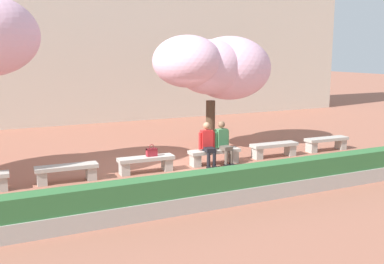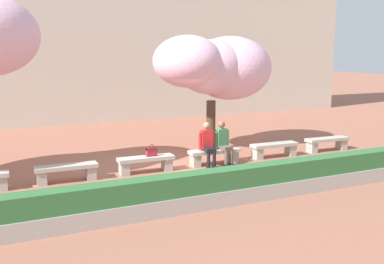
{
  "view_description": "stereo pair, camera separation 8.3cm",
  "coord_description": "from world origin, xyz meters",
  "px_view_note": "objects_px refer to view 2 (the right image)",
  "views": [
    {
      "loc": [
        -5.19,
        -11.51,
        3.33
      ],
      "look_at": [
        0.43,
        0.2,
        1.0
      ],
      "focal_mm": 42.0,
      "sensor_mm": 36.0,
      "label": 1
    },
    {
      "loc": [
        -5.11,
        -11.55,
        3.33
      ],
      "look_at": [
        0.43,
        0.2,
        1.0
      ],
      "focal_mm": 42.0,
      "sensor_mm": 36.0,
      "label": 2
    }
  ],
  "objects_px": {
    "stone_bench_near_west": "(67,171)",
    "cherry_tree_main": "(215,66)",
    "stone_bench_near_east": "(214,155)",
    "stone_bench_east_end": "(274,148)",
    "stone_bench_far_east": "(327,142)",
    "stone_bench_center": "(146,162)",
    "person_seated_right": "(223,141)",
    "person_seated_left": "(208,142)",
    "handbag": "(152,152)"
  },
  "relations": [
    {
      "from": "stone_bench_near_west",
      "to": "cherry_tree_main",
      "type": "bearing_deg",
      "value": 19.96
    },
    {
      "from": "stone_bench_near_east",
      "to": "stone_bench_east_end",
      "type": "height_order",
      "value": "same"
    },
    {
      "from": "stone_bench_east_end",
      "to": "stone_bench_far_east",
      "type": "distance_m",
      "value": 2.17
    },
    {
      "from": "stone_bench_center",
      "to": "stone_bench_near_east",
      "type": "xyz_separation_m",
      "value": [
        2.17,
        0.0,
        0.0
      ]
    },
    {
      "from": "person_seated_right",
      "to": "cherry_tree_main",
      "type": "relative_size",
      "value": 0.3
    },
    {
      "from": "stone_bench_far_east",
      "to": "person_seated_left",
      "type": "relative_size",
      "value": 1.24
    },
    {
      "from": "stone_bench_east_end",
      "to": "stone_bench_near_east",
      "type": "bearing_deg",
      "value": 180.0
    },
    {
      "from": "stone_bench_near_west",
      "to": "handbag",
      "type": "xyz_separation_m",
      "value": [
        2.34,
        0.0,
        0.28
      ]
    },
    {
      "from": "stone_bench_near_east",
      "to": "stone_bench_far_east",
      "type": "distance_m",
      "value": 4.34
    },
    {
      "from": "stone_bench_near_east",
      "to": "stone_bench_east_end",
      "type": "relative_size",
      "value": 1.0
    },
    {
      "from": "stone_bench_near_west",
      "to": "stone_bench_near_east",
      "type": "bearing_deg",
      "value": 0.0
    },
    {
      "from": "stone_bench_near_west",
      "to": "person_seated_left",
      "type": "bearing_deg",
      "value": -0.75
    },
    {
      "from": "stone_bench_near_east",
      "to": "person_seated_left",
      "type": "height_order",
      "value": "person_seated_left"
    },
    {
      "from": "handbag",
      "to": "stone_bench_east_end",
      "type": "bearing_deg",
      "value": -0.02
    },
    {
      "from": "stone_bench_center",
      "to": "person_seated_left",
      "type": "relative_size",
      "value": 1.24
    },
    {
      "from": "cherry_tree_main",
      "to": "stone_bench_near_west",
      "type": "bearing_deg",
      "value": -160.04
    },
    {
      "from": "stone_bench_center",
      "to": "handbag",
      "type": "xyz_separation_m",
      "value": [
        0.17,
        0.0,
        0.28
      ]
    },
    {
      "from": "stone_bench_near_east",
      "to": "stone_bench_center",
      "type": "bearing_deg",
      "value": 180.0
    },
    {
      "from": "person_seated_right",
      "to": "stone_bench_near_west",
      "type": "bearing_deg",
      "value": 179.34
    },
    {
      "from": "stone_bench_near_west",
      "to": "handbag",
      "type": "bearing_deg",
      "value": 0.03
    },
    {
      "from": "person_seated_left",
      "to": "cherry_tree_main",
      "type": "height_order",
      "value": "cherry_tree_main"
    },
    {
      "from": "handbag",
      "to": "stone_bench_far_east",
      "type": "bearing_deg",
      "value": -0.01
    },
    {
      "from": "stone_bench_east_end",
      "to": "stone_bench_near_west",
      "type": "bearing_deg",
      "value": 180.0
    },
    {
      "from": "stone_bench_near_west",
      "to": "stone_bench_far_east",
      "type": "height_order",
      "value": "same"
    },
    {
      "from": "stone_bench_far_east",
      "to": "handbag",
      "type": "xyz_separation_m",
      "value": [
        -6.33,
        0.0,
        0.28
      ]
    },
    {
      "from": "handbag",
      "to": "person_seated_left",
      "type": "bearing_deg",
      "value": -1.8
    },
    {
      "from": "person_seated_left",
      "to": "person_seated_right",
      "type": "relative_size",
      "value": 1.0
    },
    {
      "from": "stone_bench_center",
      "to": "stone_bench_near_east",
      "type": "distance_m",
      "value": 2.17
    },
    {
      "from": "person_seated_right",
      "to": "cherry_tree_main",
      "type": "height_order",
      "value": "cherry_tree_main"
    },
    {
      "from": "stone_bench_near_west",
      "to": "stone_bench_far_east",
      "type": "xyz_separation_m",
      "value": [
        8.67,
        0.0,
        0.0
      ]
    },
    {
      "from": "stone_bench_center",
      "to": "stone_bench_east_end",
      "type": "xyz_separation_m",
      "value": [
        4.34,
        0.0,
        0.0
      ]
    },
    {
      "from": "stone_bench_center",
      "to": "cherry_tree_main",
      "type": "height_order",
      "value": "cherry_tree_main"
    },
    {
      "from": "stone_bench_near_east",
      "to": "person_seated_right",
      "type": "bearing_deg",
      "value": -11.64
    },
    {
      "from": "handbag",
      "to": "stone_bench_near_east",
      "type": "bearing_deg",
      "value": -0.04
    },
    {
      "from": "person_seated_right",
      "to": "cherry_tree_main",
      "type": "xyz_separation_m",
      "value": [
        0.77,
        2.0,
        2.14
      ]
    },
    {
      "from": "stone_bench_near_west",
      "to": "stone_bench_east_end",
      "type": "bearing_deg",
      "value": 0.0
    },
    {
      "from": "person_seated_left",
      "to": "stone_bench_center",
      "type": "bearing_deg",
      "value": 178.4
    },
    {
      "from": "person_seated_right",
      "to": "stone_bench_east_end",
      "type": "bearing_deg",
      "value": 1.6
    },
    {
      "from": "stone_bench_east_end",
      "to": "stone_bench_far_east",
      "type": "height_order",
      "value": "same"
    },
    {
      "from": "stone_bench_near_east",
      "to": "handbag",
      "type": "xyz_separation_m",
      "value": [
        -2.0,
        0.0,
        0.28
      ]
    },
    {
      "from": "stone_bench_near_west",
      "to": "handbag",
      "type": "relative_size",
      "value": 4.72
    },
    {
      "from": "person_seated_left",
      "to": "cherry_tree_main",
      "type": "distance_m",
      "value": 3.2
    },
    {
      "from": "stone_bench_far_east",
      "to": "cherry_tree_main",
      "type": "xyz_separation_m",
      "value": [
        -3.31,
        1.95,
        2.54
      ]
    },
    {
      "from": "handbag",
      "to": "cherry_tree_main",
      "type": "xyz_separation_m",
      "value": [
        3.03,
        1.95,
        2.26
      ]
    },
    {
      "from": "stone_bench_far_east",
      "to": "person_seated_left",
      "type": "xyz_separation_m",
      "value": [
        -4.6,
        -0.05,
        0.4
      ]
    },
    {
      "from": "stone_bench_near_east",
      "to": "person_seated_right",
      "type": "xyz_separation_m",
      "value": [
        0.26,
        -0.05,
        0.4
      ]
    },
    {
      "from": "stone_bench_center",
      "to": "person_seated_right",
      "type": "xyz_separation_m",
      "value": [
        2.43,
        -0.05,
        0.4
      ]
    },
    {
      "from": "person_seated_left",
      "to": "person_seated_right",
      "type": "bearing_deg",
      "value": -0.02
    },
    {
      "from": "stone_bench_near_west",
      "to": "person_seated_right",
      "type": "bearing_deg",
      "value": -0.66
    },
    {
      "from": "stone_bench_near_east",
      "to": "stone_bench_near_west",
      "type": "bearing_deg",
      "value": 180.0
    }
  ]
}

